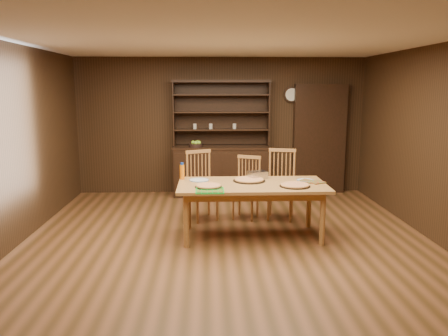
{
  "coord_description": "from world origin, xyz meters",
  "views": [
    {
      "loc": [
        -0.27,
        -5.43,
        2.03
      ],
      "look_at": [
        -0.04,
        0.4,
        0.95
      ],
      "focal_mm": 35.0,
      "sensor_mm": 36.0,
      "label": 1
    }
  ],
  "objects_px": {
    "dining_table": "(252,189)",
    "chair_center": "(247,185)",
    "chair_left": "(201,183)",
    "china_hutch": "(221,164)",
    "chair_right": "(281,182)",
    "juice_bottle": "(182,172)"
  },
  "relations": [
    {
      "from": "china_hutch",
      "to": "chair_right",
      "type": "bearing_deg",
      "value": -59.95
    },
    {
      "from": "dining_table",
      "to": "chair_center",
      "type": "bearing_deg",
      "value": 88.81
    },
    {
      "from": "chair_left",
      "to": "chair_center",
      "type": "relative_size",
      "value": 1.1
    },
    {
      "from": "dining_table",
      "to": "china_hutch",
      "type": "bearing_deg",
      "value": 97.88
    },
    {
      "from": "chair_center",
      "to": "chair_left",
      "type": "bearing_deg",
      "value": -154.56
    },
    {
      "from": "dining_table",
      "to": "chair_left",
      "type": "relative_size",
      "value": 1.87
    },
    {
      "from": "chair_right",
      "to": "chair_left",
      "type": "bearing_deg",
      "value": -165.93
    },
    {
      "from": "dining_table",
      "to": "chair_left",
      "type": "xyz_separation_m",
      "value": [
        -0.7,
        0.9,
        -0.11
      ]
    },
    {
      "from": "dining_table",
      "to": "chair_right",
      "type": "relative_size",
      "value": 1.84
    },
    {
      "from": "china_hutch",
      "to": "chair_right",
      "type": "xyz_separation_m",
      "value": [
        0.89,
        -1.54,
        -0.02
      ]
    },
    {
      "from": "china_hutch",
      "to": "dining_table",
      "type": "height_order",
      "value": "china_hutch"
    },
    {
      "from": "chair_left",
      "to": "juice_bottle",
      "type": "relative_size",
      "value": 4.52
    },
    {
      "from": "china_hutch",
      "to": "chair_center",
      "type": "distance_m",
      "value": 1.55
    },
    {
      "from": "china_hutch",
      "to": "chair_center",
      "type": "bearing_deg",
      "value": -76.73
    },
    {
      "from": "dining_table",
      "to": "chair_right",
      "type": "xyz_separation_m",
      "value": [
        0.55,
        0.9,
        -0.1
      ]
    },
    {
      "from": "china_hutch",
      "to": "chair_right",
      "type": "distance_m",
      "value": 1.77
    },
    {
      "from": "dining_table",
      "to": "chair_center",
      "type": "relative_size",
      "value": 2.05
    },
    {
      "from": "dining_table",
      "to": "chair_center",
      "type": "distance_m",
      "value": 0.94
    },
    {
      "from": "juice_bottle",
      "to": "dining_table",
      "type": "bearing_deg",
      "value": -18.86
    },
    {
      "from": "china_hutch",
      "to": "juice_bottle",
      "type": "xyz_separation_m",
      "value": [
        -0.63,
        -2.1,
        0.27
      ]
    },
    {
      "from": "chair_center",
      "to": "chair_right",
      "type": "xyz_separation_m",
      "value": [
        0.53,
        -0.03,
        0.06
      ]
    },
    {
      "from": "chair_left",
      "to": "chair_right",
      "type": "distance_m",
      "value": 1.26
    }
  ]
}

